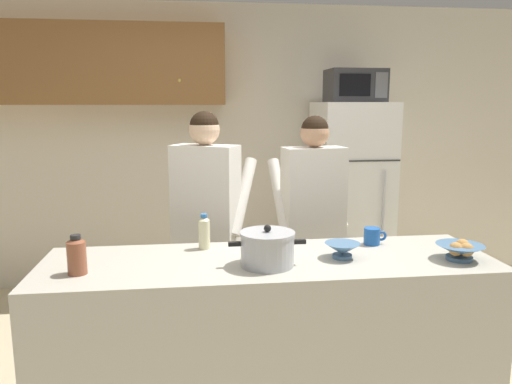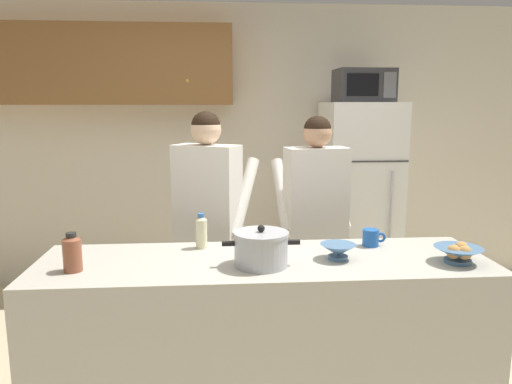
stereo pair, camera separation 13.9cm
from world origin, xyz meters
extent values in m
cube|color=beige|center=(0.00, 2.30, 1.30)|extent=(6.00, 0.12, 2.60)
cube|color=brown|center=(-1.20, 2.07, 2.03)|extent=(2.21, 0.34, 0.68)
sphere|color=gold|center=(-0.48, 1.90, 1.90)|extent=(0.03, 0.03, 0.03)
cube|color=#BCB7A8|center=(0.00, 0.00, 0.46)|extent=(2.30, 0.68, 0.92)
cube|color=white|center=(1.03, 1.85, 0.86)|extent=(0.64, 0.64, 1.72)
cube|color=#333333|center=(1.03, 1.53, 1.24)|extent=(0.63, 0.01, 0.01)
cylinder|color=#B2B2B7|center=(1.20, 1.50, 0.77)|extent=(0.02, 0.02, 0.77)
cube|color=#2D2D30|center=(1.03, 1.83, 1.86)|extent=(0.48, 0.36, 0.28)
cube|color=black|center=(0.97, 1.65, 1.86)|extent=(0.26, 0.01, 0.18)
cube|color=#59595B|center=(1.19, 1.65, 1.86)|extent=(0.11, 0.01, 0.21)
cylinder|color=#33384C|center=(-0.24, 0.71, 0.40)|extent=(0.11, 0.11, 0.81)
cylinder|color=#33384C|center=(-0.37, 0.78, 0.40)|extent=(0.11, 0.11, 0.81)
cube|color=white|center=(-0.30, 0.75, 1.12)|extent=(0.46, 0.37, 0.64)
sphere|color=beige|center=(-0.30, 0.75, 1.54)|extent=(0.19, 0.19, 0.19)
sphere|color=black|center=(-0.30, 0.75, 1.57)|extent=(0.18, 0.18, 0.18)
cylinder|color=white|center=(-0.06, 0.76, 1.10)|extent=(0.24, 0.37, 0.49)
cylinder|color=white|center=(-0.43, 0.95, 1.10)|extent=(0.24, 0.37, 0.49)
cylinder|color=black|center=(0.50, 0.82, 0.40)|extent=(0.11, 0.11, 0.79)
cylinder|color=black|center=(0.35, 0.80, 0.40)|extent=(0.11, 0.11, 0.79)
cube|color=white|center=(0.43, 0.81, 1.10)|extent=(0.43, 0.25, 0.63)
sphere|color=tan|center=(0.43, 0.81, 1.51)|extent=(0.19, 0.19, 0.19)
sphere|color=black|center=(0.43, 0.81, 1.54)|extent=(0.18, 0.18, 0.18)
cylinder|color=white|center=(0.61, 0.96, 1.08)|extent=(0.13, 0.38, 0.48)
cylinder|color=white|center=(0.21, 0.90, 1.08)|extent=(0.13, 0.38, 0.48)
cylinder|color=#ADAFB5|center=(-0.03, -0.10, 1.00)|extent=(0.26, 0.26, 0.15)
cylinder|color=#ADAFB5|center=(-0.03, -0.10, 1.08)|extent=(0.27, 0.27, 0.02)
sphere|color=black|center=(-0.03, -0.10, 1.11)|extent=(0.04, 0.04, 0.04)
cube|color=black|center=(-0.19, -0.10, 1.04)|extent=(0.06, 0.02, 0.02)
cube|color=black|center=(0.14, -0.10, 1.04)|extent=(0.06, 0.02, 0.02)
cylinder|color=#1E59B2|center=(0.61, 0.19, 0.97)|extent=(0.09, 0.09, 0.10)
torus|color=#1E59B2|center=(0.67, 0.19, 0.97)|extent=(0.06, 0.01, 0.06)
cylinder|color=#4C7299|center=(0.96, -0.13, 0.93)|extent=(0.13, 0.13, 0.02)
cone|color=#4C7299|center=(0.96, -0.13, 0.97)|extent=(0.24, 0.24, 0.06)
sphere|color=tan|center=(0.92, -0.16, 0.98)|extent=(0.07, 0.07, 0.07)
sphere|color=tan|center=(0.99, -0.10, 0.98)|extent=(0.07, 0.07, 0.07)
sphere|color=tan|center=(0.97, -0.18, 0.98)|extent=(0.07, 0.07, 0.07)
cylinder|color=#4C7299|center=(0.37, -0.03, 0.93)|extent=(0.10, 0.10, 0.02)
cone|color=#4C7299|center=(0.37, -0.03, 0.97)|extent=(0.18, 0.18, 0.06)
cylinder|color=brown|center=(-0.92, -0.11, 1.00)|extent=(0.09, 0.09, 0.15)
cone|color=brown|center=(-0.92, -0.11, 1.09)|extent=(0.09, 0.09, 0.02)
cylinder|color=#262626|center=(-0.92, -0.11, 1.10)|extent=(0.05, 0.05, 0.02)
cylinder|color=beige|center=(-0.33, 0.22, 1.00)|extent=(0.06, 0.06, 0.16)
cone|color=beige|center=(-0.33, 0.22, 1.09)|extent=(0.06, 0.06, 0.02)
cylinder|color=#3372BF|center=(-0.33, 0.22, 1.11)|extent=(0.03, 0.03, 0.02)
camera|label=1|loc=(-0.37, -2.38, 1.70)|focal=34.48mm
camera|label=2|loc=(-0.23, -2.40, 1.70)|focal=34.48mm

